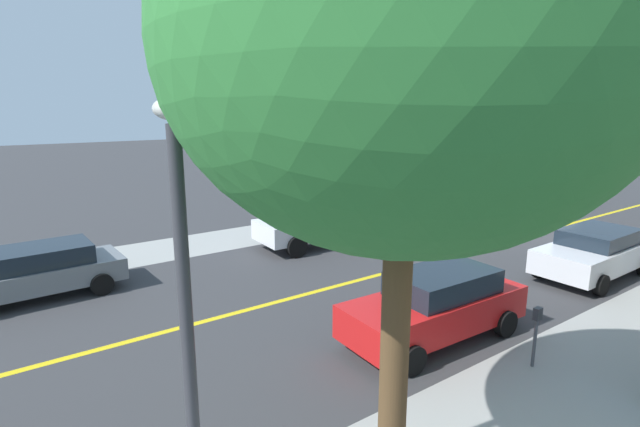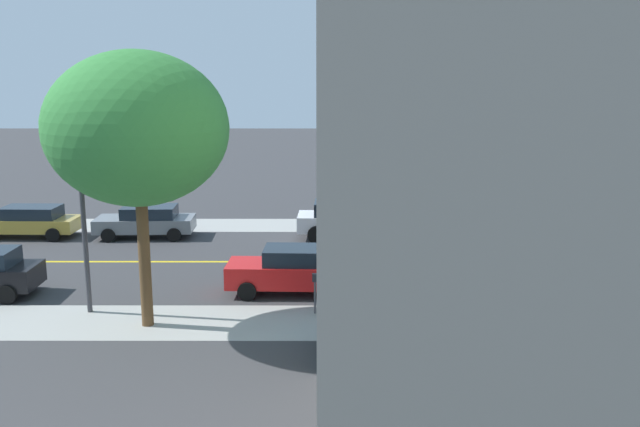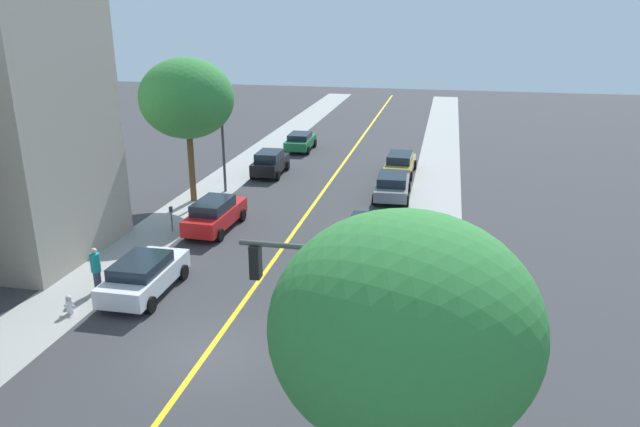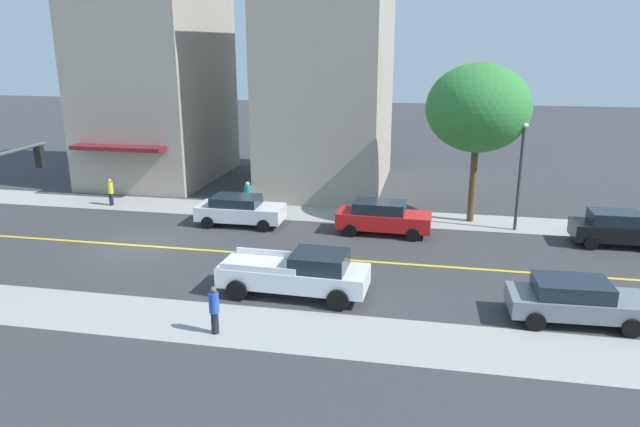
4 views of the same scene
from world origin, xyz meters
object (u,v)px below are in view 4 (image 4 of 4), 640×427
object	(u,v)px
pedestrian_teal_shirt	(248,197)
street_lamp	(521,163)
white_sedan_left_curb	(240,210)
black_sedan_left_curb	(617,228)
red_sedan_left_curb	(383,217)
pedestrian_blue_shirt	(214,309)
pedestrian_yellow_shirt	(111,191)
white_pickup_truck	(298,273)
fire_hydrant	(215,206)
parking_meter	(373,205)
grey_sedan_right_curb	(576,300)
traffic_light_mast	(2,192)
street_tree_left_near	(478,108)

from	to	relation	value
pedestrian_teal_shirt	street_lamp	bearing A→B (deg)	116.19
white_sedan_left_curb	black_sedan_left_curb	world-z (taller)	black_sedan_left_curb
red_sedan_left_curb	street_lamp	bearing A→B (deg)	18.21
pedestrian_blue_shirt	street_lamp	bearing A→B (deg)	53.27
pedestrian_yellow_shirt	white_pickup_truck	bearing A→B (deg)	-130.57
street_lamp	white_sedan_left_curb	bearing A→B (deg)	-82.36
black_sedan_left_curb	pedestrian_yellow_shirt	distance (m)	27.04
white_pickup_truck	street_lamp	bearing A→B (deg)	49.90
fire_hydrant	parking_meter	bearing A→B (deg)	90.41
parking_meter	grey_sedan_right_curb	world-z (taller)	grey_sedan_right_curb
traffic_light_mast	black_sedan_left_curb	distance (m)	26.51
white_pickup_truck	pedestrian_yellow_shirt	size ratio (longest dim) A/B	3.56
street_tree_left_near	black_sedan_left_curb	xyz separation A→B (m)	(2.76, 6.51, -5.13)
grey_sedan_right_curb	pedestrian_teal_shirt	distance (m)	18.15
white_pickup_truck	pedestrian_teal_shirt	xyz separation A→B (m)	(-10.04, -5.19, 0.09)
black_sedan_left_curb	white_pickup_truck	xyz separation A→B (m)	(8.36, -13.35, 0.04)
grey_sedan_right_curb	fire_hydrant	bearing A→B (deg)	146.34
red_sedan_left_curb	white_pickup_truck	distance (m)	8.39
traffic_light_mast	pedestrian_blue_shirt	distance (m)	9.99
pedestrian_teal_shirt	pedestrian_yellow_shirt	bearing A→B (deg)	-65.16
grey_sedan_right_curb	white_pickup_truck	bearing A→B (deg)	176.17
pedestrian_teal_shirt	traffic_light_mast	bearing A→B (deg)	-2.11
red_sedan_left_curb	white_sedan_left_curb	xyz separation A→B (m)	(-0.05, -7.44, -0.04)
grey_sedan_right_curb	white_pickup_truck	distance (m)	9.75
black_sedan_left_curb	pedestrian_teal_shirt	size ratio (longest dim) A/B	2.24
black_sedan_left_curb	pedestrian_blue_shirt	distance (m)	19.37
white_pickup_truck	pedestrian_yellow_shirt	world-z (taller)	white_pickup_truck
pedestrian_yellow_shirt	fire_hydrant	bearing A→B (deg)	-95.85
white_sedan_left_curb	pedestrian_yellow_shirt	bearing A→B (deg)	165.18
fire_hydrant	black_sedan_left_curb	world-z (taller)	black_sedan_left_curb
traffic_light_mast	street_lamp	world-z (taller)	traffic_light_mast
street_tree_left_near	pedestrian_yellow_shirt	xyz separation A→B (m)	(0.83, -20.46, -5.13)
pedestrian_yellow_shirt	street_tree_left_near	bearing A→B (deg)	-91.20
black_sedan_left_curb	white_pickup_truck	distance (m)	15.75
traffic_light_mast	red_sedan_left_curb	xyz separation A→B (m)	(-9.11, 13.68, -2.90)
white_sedan_left_curb	pedestrian_teal_shirt	world-z (taller)	pedestrian_teal_shirt
white_sedan_left_curb	white_pickup_truck	distance (m)	9.51
parking_meter	pedestrian_blue_shirt	size ratio (longest dim) A/B	0.80
traffic_light_mast	street_lamp	bearing A→B (deg)	-61.41
traffic_light_mast	grey_sedan_right_curb	distance (m)	21.22
white_pickup_truck	pedestrian_blue_shirt	distance (m)	4.01
street_tree_left_near	traffic_light_mast	distance (m)	21.93
street_tree_left_near	white_pickup_truck	world-z (taller)	street_tree_left_near
traffic_light_mast	street_lamp	distance (m)	23.07
fire_hydrant	white_sedan_left_curb	distance (m)	2.91
pedestrian_teal_shirt	red_sedan_left_curb	bearing A→B (deg)	101.74
fire_hydrant	grey_sedan_right_curb	distance (m)	19.77
street_lamp	grey_sedan_right_curb	xyz separation A→B (m)	(10.23, 0.75, -2.67)
fire_hydrant	traffic_light_mast	size ratio (longest dim) A/B	0.13
street_lamp	grey_sedan_right_curb	size ratio (longest dim) A/B	1.19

